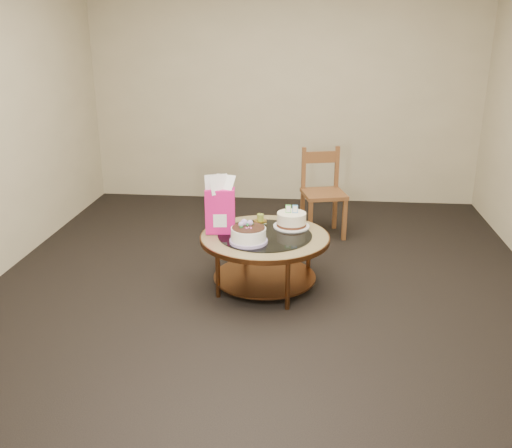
# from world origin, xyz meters

# --- Properties ---
(ground) EXTENTS (5.00, 5.00, 0.00)m
(ground) POSITION_xyz_m (0.00, 0.00, 0.00)
(ground) COLOR black
(ground) RESTS_ON ground
(room_walls) EXTENTS (4.52, 5.02, 2.61)m
(room_walls) POSITION_xyz_m (0.00, 0.00, 1.54)
(room_walls) COLOR #BBAF8D
(room_walls) RESTS_ON ground
(coffee_table) EXTENTS (1.02, 1.02, 0.46)m
(coffee_table) POSITION_xyz_m (0.00, -0.00, 0.38)
(coffee_table) COLOR brown
(coffee_table) RESTS_ON ground
(decorated_cake) EXTENTS (0.29, 0.29, 0.17)m
(decorated_cake) POSITION_xyz_m (-0.11, -0.18, 0.51)
(decorated_cake) COLOR #A48DC8
(decorated_cake) RESTS_ON coffee_table
(cream_cake) EXTENTS (0.29, 0.29, 0.19)m
(cream_cake) POSITION_xyz_m (0.20, 0.20, 0.52)
(cream_cake) COLOR white
(cream_cake) RESTS_ON coffee_table
(gift_bag) EXTENTS (0.24, 0.19, 0.46)m
(gift_bag) POSITION_xyz_m (-0.36, 0.03, 0.68)
(gift_bag) COLOR #D71463
(gift_bag) RESTS_ON coffee_table
(pillar_candle) EXTENTS (0.11, 0.11, 0.08)m
(pillar_candle) POSITION_xyz_m (-0.06, 0.28, 0.48)
(pillar_candle) COLOR #ECDD61
(pillar_candle) RESTS_ON coffee_table
(dining_chair) EXTENTS (0.49, 0.49, 0.87)m
(dining_chair) POSITION_xyz_m (0.47, 1.32, 0.44)
(dining_chair) COLOR brown
(dining_chair) RESTS_ON ground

